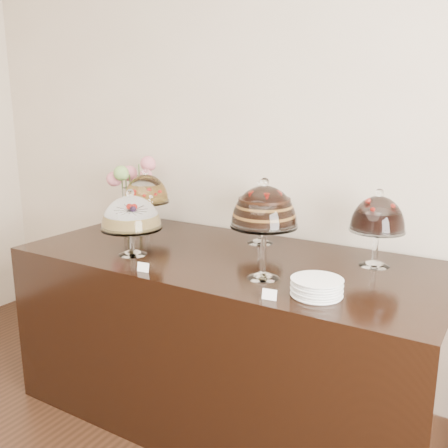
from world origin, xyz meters
The scene contains 11 objects.
wall_back centered at (0.00, 3.00, 1.50)m, with size 5.00×0.04×3.00m, color beige.
display_counter centered at (-0.09, 2.45, 0.45)m, with size 2.20×1.00×0.90m, color black.
cake_stand_sugar_sponge centered at (-0.53, 2.21, 1.11)m, with size 0.32×0.32×0.35m.
cake_stand_choco_layer centered at (0.21, 2.24, 1.22)m, with size 0.30×0.30×0.46m.
cake_stand_cheesecake centered at (-0.07, 2.76, 1.12)m, with size 0.27×0.27×0.36m.
cake_stand_dark_choco centered at (0.60, 2.68, 1.14)m, with size 0.27×0.27×0.38m.
cake_stand_fruit_tart centered at (-0.84, 2.69, 1.14)m, with size 0.29×0.29×0.38m.
flower_vase centered at (-1.02, 2.75, 1.15)m, with size 0.30×0.32×0.44m.
plate_stack centered at (0.50, 2.16, 0.94)m, with size 0.21×0.21×0.07m.
price_card_left centered at (-0.31, 2.02, 0.92)m, with size 0.06×0.01×0.04m, color white.
price_card_right centered at (0.36, 2.02, 0.92)m, with size 0.06×0.01×0.04m, color white.
Camera 1 is at (1.18, 0.32, 1.66)m, focal length 40.00 mm.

